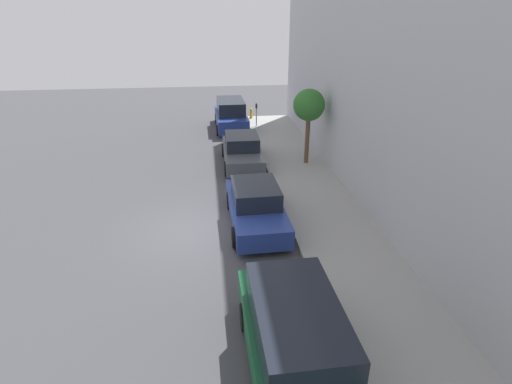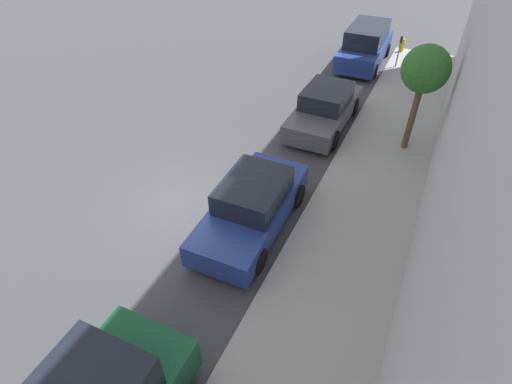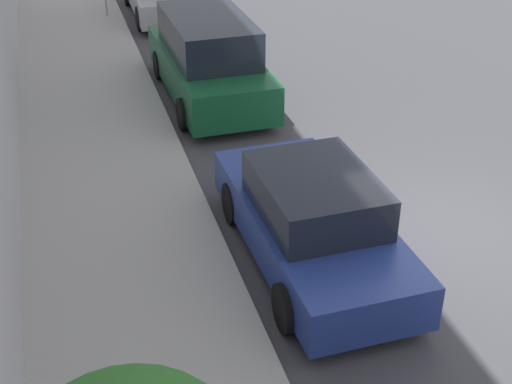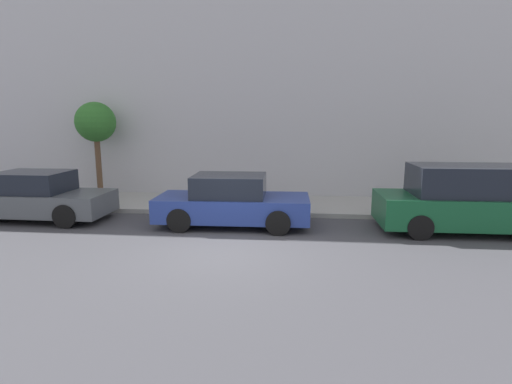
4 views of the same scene
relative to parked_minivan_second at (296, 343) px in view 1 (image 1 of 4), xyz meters
name	(u,v)px [view 1 (image 1 of 4)]	position (x,y,z in m)	size (l,w,h in m)	color
ground_plane	(192,231)	(-2.33, 6.50, -0.92)	(60.00, 60.00, 0.00)	#424247
sidewalk	(329,221)	(2.69, 6.50, -0.85)	(3.04, 32.00, 0.15)	#9E9E99
building_facade	(429,2)	(5.21, 6.50, 6.42)	(2.00, 32.00, 14.68)	#B7B7BC
parked_minivan_second	(296,343)	(0.00, 0.00, 0.00)	(2.02, 4.93, 1.90)	#14512D
parked_sedan_third	(256,206)	(-0.01, 6.70, -0.20)	(1.92, 4.54, 1.54)	navy
parked_sedan_fourth	(242,151)	(0.06, 12.94, -0.20)	(1.92, 4.51, 1.54)	#4C5156
parked_minivan_fifth	(231,115)	(-0.05, 19.86, 0.00)	(2.02, 4.93, 1.90)	navy
parking_meter_far	(256,112)	(1.62, 19.73, 0.16)	(0.11, 0.15, 1.53)	#ADADB2
street_tree	(309,106)	(3.24, 12.49, 2.07)	(1.51, 1.51, 3.65)	brown
fire_hydrant	(251,113)	(1.52, 21.96, -0.43)	(0.20, 0.20, 0.69)	gold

